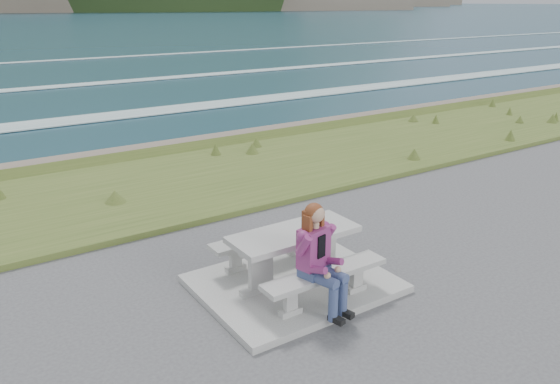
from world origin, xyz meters
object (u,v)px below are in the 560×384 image
(bench_landward, at_px, (325,278))
(bench_seaward, at_px, (267,240))
(picnic_table, at_px, (294,242))
(seated_woman, at_px, (323,273))

(bench_landward, height_order, bench_seaward, same)
(picnic_table, height_order, seated_woman, seated_woman)
(picnic_table, distance_m, bench_seaward, 0.74)
(bench_landward, relative_size, bench_seaward, 1.00)
(picnic_table, xyz_separation_m, seated_woman, (-0.15, -0.83, -0.06))
(picnic_table, relative_size, bench_landward, 1.00)
(picnic_table, bearing_deg, seated_woman, -99.99)
(picnic_table, relative_size, bench_seaward, 1.00)
(picnic_table, bearing_deg, bench_landward, -90.00)
(bench_landward, height_order, seated_woman, seated_woman)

